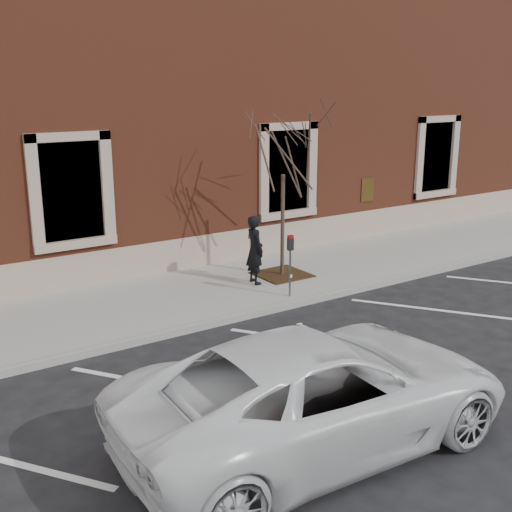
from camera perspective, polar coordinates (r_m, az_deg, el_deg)
ground at (r=13.76m, az=1.40°, el=-4.97°), size 120.00×120.00×0.00m
sidewalk_near at (r=15.12m, az=-2.44°, el=-2.79°), size 40.00×3.50×0.15m
curb_near at (r=13.70m, az=1.53°, el=-4.74°), size 40.00×0.12×0.15m
parking_stripes at (r=12.16m, az=7.47°, el=-7.89°), size 28.00×4.40×0.01m
building_civic at (r=19.75m, az=-11.97°, el=12.74°), size 40.00×8.62×8.00m
man at (r=14.96m, az=-0.11°, el=0.56°), size 0.45×0.63×1.62m
parking_meter at (r=14.01m, az=3.06°, el=0.17°), size 0.13×0.10×1.39m
tree_grate at (r=15.80m, az=2.33°, el=-1.64°), size 1.20×1.20×0.03m
sapling at (r=15.19m, az=2.45°, el=9.77°), size 2.71×2.71×4.51m
white_truck at (r=8.78m, az=5.49°, el=-11.84°), size 5.69×2.83×1.55m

